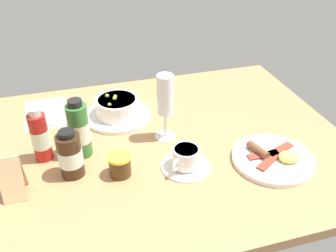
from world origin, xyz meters
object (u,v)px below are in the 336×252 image
(porridge_bowl, at_px, (117,108))
(menu_card, at_px, (12,176))
(sauce_bottle_brown, at_px, (70,155))
(wine_glass, at_px, (165,98))
(coffee_cup, at_px, (186,159))
(jam_jar, at_px, (120,165))
(breakfast_plate, at_px, (273,158))
(sauce_bottle_green, at_px, (79,130))
(sauce_bottle_red, at_px, (40,137))
(cutlery_setting, at_px, (46,113))

(porridge_bowl, relative_size, menu_card, 1.86)
(porridge_bowl, distance_m, sauce_bottle_brown, 0.30)
(wine_glass, relative_size, sauce_bottle_brown, 1.51)
(menu_card, bearing_deg, coffee_cup, 177.69)
(wine_glass, xyz_separation_m, jam_jar, (0.16, 0.13, -0.10))
(wine_glass, bearing_deg, jam_jar, 39.75)
(sauce_bottle_brown, xyz_separation_m, breakfast_plate, (-0.53, 0.10, -0.05))
(sauce_bottle_green, xyz_separation_m, breakfast_plate, (-0.50, 0.18, -0.07))
(sauce_bottle_brown, distance_m, breakfast_plate, 0.54)
(sauce_bottle_green, bearing_deg, sauce_bottle_red, -5.25)
(coffee_cup, xyz_separation_m, breakfast_plate, (-0.24, 0.04, -0.02))
(wine_glass, height_order, sauce_bottle_red, wine_glass)
(cutlery_setting, bearing_deg, sauce_bottle_green, 111.43)
(jam_jar, distance_m, sauce_bottle_red, 0.23)
(coffee_cup, xyz_separation_m, sauce_bottle_red, (0.36, -0.15, 0.05))
(menu_card, bearing_deg, cutlery_setting, -101.03)
(cutlery_setting, relative_size, jam_jar, 3.25)
(breakfast_plate, bearing_deg, coffee_cup, -10.14)
(coffee_cup, height_order, jam_jar, same)
(jam_jar, bearing_deg, menu_card, 0.55)
(sauce_bottle_brown, bearing_deg, cutlery_setting, -78.51)
(breakfast_plate, bearing_deg, porridge_bowl, -42.98)
(jam_jar, relative_size, menu_card, 0.53)
(sauce_bottle_brown, bearing_deg, sauce_bottle_green, -110.99)
(sauce_bottle_green, distance_m, sauce_bottle_red, 0.10)
(porridge_bowl, distance_m, breakfast_plate, 0.51)
(porridge_bowl, height_order, sauce_bottle_green, sauce_bottle_green)
(wine_glass, relative_size, breakfast_plate, 0.91)
(jam_jar, bearing_deg, wine_glass, -140.25)
(wine_glass, bearing_deg, cutlery_setting, -34.11)
(porridge_bowl, distance_m, menu_card, 0.41)
(wine_glass, distance_m, jam_jar, 0.23)
(sauce_bottle_red, xyz_separation_m, breakfast_plate, (-0.60, 0.19, -0.06))
(wine_glass, bearing_deg, sauce_bottle_green, 3.69)
(porridge_bowl, xyz_separation_m, cutlery_setting, (0.23, -0.08, -0.03))
(coffee_cup, height_order, wine_glass, wine_glass)
(menu_card, bearing_deg, sauce_bottle_red, -117.60)
(jam_jar, xyz_separation_m, sauce_bottle_red, (0.19, -0.13, 0.04))
(sauce_bottle_brown, height_order, breakfast_plate, sauce_bottle_brown)
(menu_card, bearing_deg, porridge_bowl, -136.32)
(coffee_cup, distance_m, wine_glass, 0.19)
(sauce_bottle_green, bearing_deg, porridge_bowl, -127.82)
(cutlery_setting, xyz_separation_m, breakfast_plate, (-0.60, 0.43, 0.01))
(sauce_bottle_green, bearing_deg, cutlery_setting, -68.57)
(cutlery_setting, bearing_deg, coffee_cup, 132.78)
(cutlery_setting, height_order, wine_glass, wine_glass)
(cutlery_setting, distance_m, sauce_bottle_brown, 0.34)
(cutlery_setting, height_order, menu_card, menu_card)
(porridge_bowl, height_order, jam_jar, porridge_bowl)
(cutlery_setting, xyz_separation_m, menu_card, (0.07, 0.37, 0.05))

